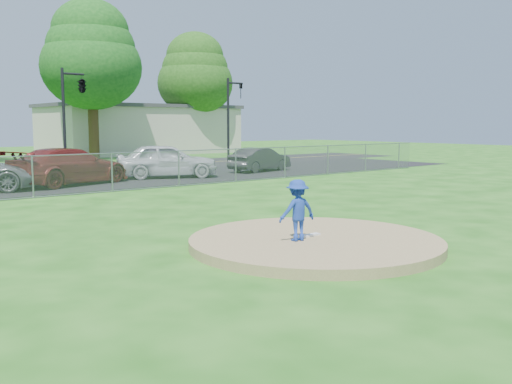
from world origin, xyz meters
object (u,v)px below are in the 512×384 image
Objects in this scene: commercial_building at (140,129)px; pitcher at (297,210)px; tree_far_right at (195,74)px; parked_car_charcoal at (260,159)px; parked_car_pearl at (167,160)px; traffic_signal_center at (80,87)px; parked_car_darkred at (70,166)px; traffic_signal_right at (231,113)px; tree_right at (91,54)px.

pitcher is (-16.51, -37.97, -1.32)m from commercial_building.
tree_far_right reaches higher than parked_car_charcoal.
parked_car_pearl is (-10.35, -22.19, -1.31)m from commercial_building.
commercial_building is at bearing -102.88° from pitcher.
tree_far_right is 1.92× the size of traffic_signal_center.
pitcher is 15.57m from parked_car_darkred.
traffic_signal_center reaches higher than parked_car_darkred.
parked_car_pearl is at bearing -100.71° from pitcher.
parked_car_pearl is (1.69, -6.19, -3.77)m from traffic_signal_center.
parked_car_pearl is (6.16, 15.78, 0.01)m from pitcher.
commercial_building is at bearing 83.71° from traffic_signal_right.
traffic_signal_right is 1.14× the size of parked_car_pearl.
tree_right is 2.37× the size of parked_car_pearl.
commercial_building is 1.53× the size of tree_far_right.
tree_far_right reaches higher than parked_car_pearl.
parked_car_darkred is 4.95m from parked_car_pearl.
parked_car_pearl is (-14.35, -19.19, -6.21)m from tree_far_right.
parked_car_charcoal is at bearing -66.85° from parked_car_pearl.
traffic_signal_center and traffic_signal_right have the same top height.
commercial_building is 41.43m from pitcher.
traffic_signal_center reaches higher than parked_car_pearl.
commercial_building is at bearing -52.28° from parked_car_darkred.
tree_far_right is (11.00, 3.00, -0.59)m from tree_right.
parked_car_charcoal is (7.59, -6.24, -3.95)m from traffic_signal_center.
parked_car_charcoal is (2.56, -16.24, -6.99)m from tree_right.
traffic_signal_right is at bearing -113.91° from tree_far_right.
traffic_signal_center is at bearing -140.96° from tree_far_right.
pitcher is (-14.74, -21.97, -2.52)m from traffic_signal_right.
parked_car_pearl is at bearing -101.67° from tree_right.
tree_right reaches higher than parked_car_charcoal.
tree_right is 1.08× the size of tree_far_right.
traffic_signal_center is at bearing -180.00° from traffic_signal_right.
traffic_signal_right is 10.88m from parked_car_pearl.
tree_right is at bearing -95.94° from pitcher.
parked_car_charcoal is at bearing -116.86° from pitcher.
commercial_building is 2.93× the size of traffic_signal_center.
parked_car_charcoal is (-8.44, -19.24, -6.40)m from tree_far_right.
tree_far_right is at bearing 39.04° from traffic_signal_center.
tree_right is 17.87m from parked_car_charcoal.
tree_right reaches higher than traffic_signal_center.
pitcher is (-20.51, -34.97, -6.22)m from tree_far_right.
tree_far_right reaches higher than pitcher.
parked_car_charcoal is at bearing -81.06° from tree_right.
traffic_signal_right reaches higher than parked_car_pearl.
tree_far_right is 1.95× the size of parked_car_darkred.
parked_car_darkred is 10.85m from parked_car_charcoal.
parked_car_pearl reaches higher than parked_car_darkred.
tree_right is at bearing -164.74° from tree_far_right.
traffic_signal_right reaches higher than parked_car_charcoal.
parked_car_darkred is at bearing -116.80° from traffic_signal_center.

